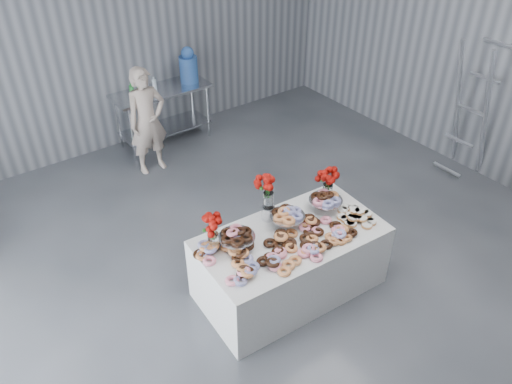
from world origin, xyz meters
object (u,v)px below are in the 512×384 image
(display_table, at_px, (290,262))
(prep_table, at_px, (163,106))
(water_jug, at_px, (188,66))
(stepladder, at_px, (471,110))
(person, at_px, (148,121))

(display_table, bearing_deg, prep_table, 83.08)
(display_table, distance_m, water_jug, 3.86)
(display_table, relative_size, stepladder, 0.96)
(prep_table, distance_m, person, 0.82)
(person, bearing_deg, prep_table, 47.68)
(stepladder, bearing_deg, water_jug, 127.31)
(display_table, xyz_separation_m, person, (-0.09, 3.06, 0.40))
(prep_table, bearing_deg, person, -131.52)
(prep_table, relative_size, water_jug, 2.71)
(prep_table, xyz_separation_m, person, (-0.53, -0.60, 0.16))
(water_jug, xyz_separation_m, person, (-1.03, -0.60, -0.37))
(display_table, height_order, prep_table, prep_table)
(stepladder, bearing_deg, prep_table, 132.43)
(person, bearing_deg, stepladder, -38.02)
(water_jug, bearing_deg, prep_table, 180.00)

